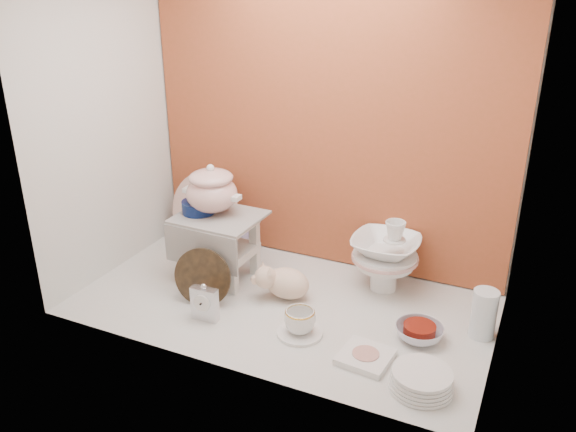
% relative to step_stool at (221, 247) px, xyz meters
% --- Properties ---
extents(ground, '(1.80, 1.80, 0.00)m').
position_rel_step_stool_xyz_m(ground, '(0.37, -0.10, -0.16)').
color(ground, silver).
rests_on(ground, ground).
extents(niche_shell, '(1.86, 1.03, 1.53)m').
position_rel_step_stool_xyz_m(niche_shell, '(0.37, 0.08, 0.77)').
color(niche_shell, '#A44729').
rests_on(niche_shell, ground).
extents(step_stool, '(0.39, 0.34, 0.32)m').
position_rel_step_stool_xyz_m(step_stool, '(0.00, 0.00, 0.00)').
color(step_stool, silver).
rests_on(step_stool, ground).
extents(soup_tureen, '(0.28, 0.28, 0.24)m').
position_rel_step_stool_xyz_m(soup_tureen, '(-0.05, 0.02, 0.28)').
color(soup_tureen, white).
rests_on(soup_tureen, step_stool).
extents(cobalt_bowl, '(0.18, 0.18, 0.06)m').
position_rel_step_stool_xyz_m(cobalt_bowl, '(-0.11, -0.01, 0.19)').
color(cobalt_bowl, '#091848').
rests_on(cobalt_bowl, step_stool).
extents(floral_platter, '(0.42, 0.16, 0.40)m').
position_rel_step_stool_xyz_m(floral_platter, '(-0.26, 0.27, 0.04)').
color(floral_platter, white).
rests_on(floral_platter, ground).
extents(blue_white_vase, '(0.27, 0.27, 0.26)m').
position_rel_step_stool_xyz_m(blue_white_vase, '(-0.08, 0.27, -0.03)').
color(blue_white_vase, silver).
rests_on(blue_white_vase, ground).
extents(lacquer_tray, '(0.27, 0.11, 0.26)m').
position_rel_step_stool_xyz_m(lacquer_tray, '(0.05, -0.24, -0.03)').
color(lacquer_tray, black).
rests_on(lacquer_tray, ground).
extents(mantel_clock, '(0.12, 0.05, 0.17)m').
position_rel_step_stool_xyz_m(mantel_clock, '(0.13, -0.35, -0.08)').
color(mantel_clock, silver).
rests_on(mantel_clock, ground).
extents(plush_pig, '(0.29, 0.22, 0.16)m').
position_rel_step_stool_xyz_m(plush_pig, '(0.37, -0.04, -0.08)').
color(plush_pig, beige).
rests_on(plush_pig, ground).
extents(teacup_saucer, '(0.25, 0.25, 0.01)m').
position_rel_step_stool_xyz_m(teacup_saucer, '(0.54, -0.28, -0.15)').
color(teacup_saucer, white).
rests_on(teacup_saucer, ground).
extents(gold_rim_teacup, '(0.17, 0.17, 0.10)m').
position_rel_step_stool_xyz_m(gold_rim_teacup, '(0.54, -0.28, -0.10)').
color(gold_rim_teacup, white).
rests_on(gold_rim_teacup, teacup_saucer).
extents(lattice_dish, '(0.21, 0.21, 0.03)m').
position_rel_step_stool_xyz_m(lattice_dish, '(0.83, -0.33, -0.15)').
color(lattice_dish, white).
rests_on(lattice_dish, ground).
extents(dinner_plate_stack, '(0.31, 0.31, 0.07)m').
position_rel_step_stool_xyz_m(dinner_plate_stack, '(1.06, -0.41, -0.12)').
color(dinner_plate_stack, white).
rests_on(dinner_plate_stack, ground).
extents(crystal_bowl, '(0.25, 0.25, 0.06)m').
position_rel_step_stool_xyz_m(crystal_bowl, '(0.98, -0.11, -0.13)').
color(crystal_bowl, silver).
rests_on(crystal_bowl, ground).
extents(clear_glass_vase, '(0.11, 0.11, 0.20)m').
position_rel_step_stool_xyz_m(clear_glass_vase, '(1.21, 0.02, -0.06)').
color(clear_glass_vase, silver).
rests_on(clear_glass_vase, ground).
extents(porcelain_tower, '(0.33, 0.33, 0.35)m').
position_rel_step_stool_xyz_m(porcelain_tower, '(0.74, 0.22, 0.01)').
color(porcelain_tower, white).
rests_on(porcelain_tower, ground).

